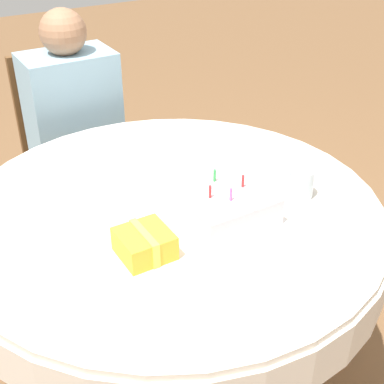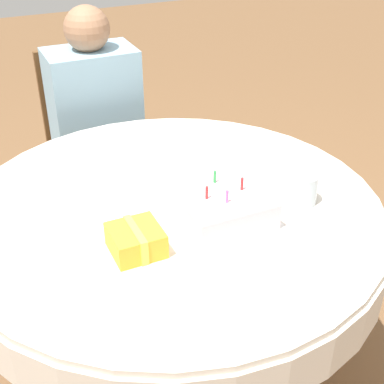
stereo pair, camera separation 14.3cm
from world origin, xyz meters
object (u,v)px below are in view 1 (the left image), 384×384
object	(u,v)px
person	(75,120)
chair	(72,152)
gift_box	(144,244)
drinking_glass	(300,183)
birthday_cake	(223,204)

from	to	relation	value
person	chair	bearing A→B (deg)	90.00
gift_box	drinking_glass	bearing A→B (deg)	1.59
chair	birthday_cake	world-z (taller)	chair
chair	person	bearing A→B (deg)	-90.00
person	birthday_cake	xyz separation A→B (m)	(0.08, -1.04, 0.11)
chair	gift_box	world-z (taller)	chair
gift_box	birthday_cake	bearing A→B (deg)	8.69
chair	birthday_cake	xyz separation A→B (m)	(0.08, -1.14, 0.31)
chair	drinking_glass	size ratio (longest dim) A/B	9.99
chair	birthday_cake	size ratio (longest dim) A/B	3.83
birthday_cake	person	bearing A→B (deg)	94.42
birthday_cake	gift_box	distance (m)	0.28
chair	drinking_glass	bearing A→B (deg)	-73.46
person	drinking_glass	world-z (taller)	person
chair	birthday_cake	distance (m)	1.18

